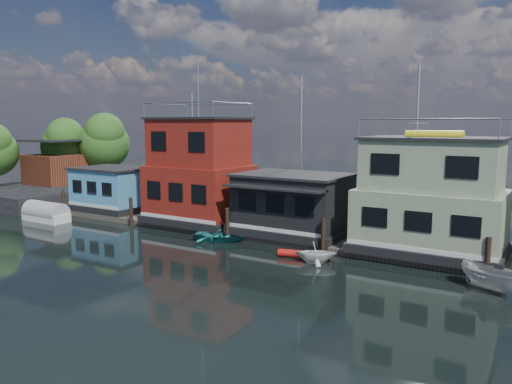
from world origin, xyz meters
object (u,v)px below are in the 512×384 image
Objects in this scene: houseboat_blue at (113,189)px; houseboat_red at (200,173)px; dinghy_white at (316,252)px; houseboat_dark at (293,204)px; houseboat_green at (431,198)px; motorboat at (491,278)px; red_kayak at (304,255)px; tarp_runabout at (46,213)px; dinghy_teal at (219,236)px.

houseboat_blue is 0.54× the size of houseboat_red.
houseboat_dark is at bearing 14.43° from dinghy_white.
motorboat is (3.91, -4.64, -2.91)m from houseboat_green.
houseboat_blue is 30.80m from motorboat.
houseboat_blue is at bearing -180.00° from houseboat_green.
motorboat reaches higher than dinghy_white.
houseboat_red is at bearing -180.00° from houseboat_green.
houseboat_blue is 2.75× the size of dinghy_white.
motorboat is at bearing -19.68° from houseboat_dark.
tarp_runabout reaches higher than red_kayak.
houseboat_dark is (17.50, -0.02, 0.21)m from houseboat_blue.
houseboat_red is 13.23m from tarp_runabout.
tarp_runabout is at bearing 65.48° from dinghy_white.
tarp_runabout reaches higher than dinghy_teal.
tarp_runabout reaches higher than dinghy_white.
tarp_runabout is at bearing 79.73° from dinghy_teal.
tarp_runabout is (-2.20, -5.09, -1.57)m from houseboat_blue.
houseboat_green reaches higher than dinghy_teal.
dinghy_white is 1.17m from red_kayak.
dinghy_white is (-9.04, 0.02, -0.03)m from motorboat.
red_kayak is 0.90× the size of dinghy_teal.
dinghy_teal is (-7.71, 1.36, -0.25)m from dinghy_white.
houseboat_red is 13.21m from dinghy_white.
houseboat_green is at bearing 19.04° from red_kayak.
houseboat_dark reaches higher than tarp_runabout.
dinghy_teal is (-16.75, 1.38, -0.28)m from motorboat.
houseboat_blue is at bearing 114.86° from motorboat.
houseboat_green is (9.00, 0.02, 1.13)m from houseboat_dark.
houseboat_green is 29.30m from tarp_runabout.
dinghy_white is 0.67× the size of dinghy_teal.
motorboat is 0.79× the size of tarp_runabout.
dinghy_teal is at bearing -165.78° from houseboat_green.
houseboat_dark is 0.88× the size of houseboat_green.
houseboat_green is 13.63m from dinghy_teal.
houseboat_blue reaches higher than motorboat.
houseboat_dark reaches higher than motorboat.
red_kayak is at bearing 3.20° from tarp_runabout.
dinghy_white is 7.84m from dinghy_teal.
houseboat_red is at bearing 111.03° from motorboat.
houseboat_red is at bearing 144.60° from red_kayak.
houseboat_red reaches higher than red_kayak.
houseboat_green is at bearing 0.00° from houseboat_blue.
houseboat_red reaches higher than houseboat_blue.
houseboat_red is 21.69m from motorboat.
houseboat_dark is 5.43m from dinghy_teal.
houseboat_blue is 21.92m from dinghy_white.
motorboat reaches higher than red_kayak.
houseboat_green is 7.50m from dinghy_white.
red_kayak is 6.80m from dinghy_teal.
houseboat_green is 2.53× the size of motorboat.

